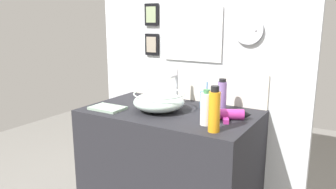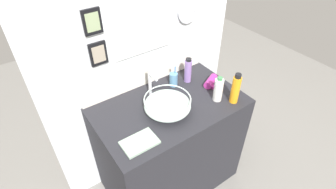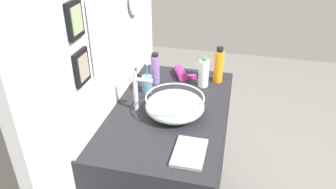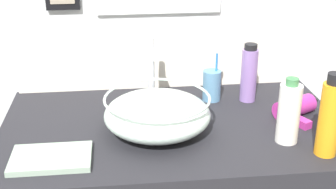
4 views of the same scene
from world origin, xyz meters
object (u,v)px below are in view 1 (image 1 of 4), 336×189
(toothbrush_cup, at_px, (205,99))
(soap_dispenser, at_px, (206,109))
(faucet, at_px, (176,85))
(spray_bottle, at_px, (222,96))
(hair_drier, at_px, (234,115))
(hand_towel, at_px, (108,108))
(lotion_bottle, at_px, (214,110))
(glass_bowl_sink, at_px, (159,102))

(toothbrush_cup, relative_size, soap_dispenser, 0.97)
(faucet, height_order, soap_dispenser, faucet)
(toothbrush_cup, height_order, spray_bottle, spray_bottle)
(hair_drier, bearing_deg, hand_towel, -165.36)
(hair_drier, bearing_deg, faucet, 162.59)
(soap_dispenser, distance_m, hand_towel, 0.67)
(hair_drier, distance_m, toothbrush_cup, 0.30)
(lotion_bottle, bearing_deg, toothbrush_cup, 120.46)
(spray_bottle, bearing_deg, glass_bowl_sink, -148.83)
(spray_bottle, bearing_deg, hair_drier, -47.35)
(toothbrush_cup, bearing_deg, glass_bowl_sink, -133.73)
(glass_bowl_sink, xyz_separation_m, faucet, (0.00, 0.21, 0.07))
(glass_bowl_sink, height_order, toothbrush_cup, toothbrush_cup)
(soap_dispenser, bearing_deg, spray_bottle, 96.05)
(soap_dispenser, bearing_deg, lotion_bottle, -45.51)
(toothbrush_cup, xyz_separation_m, soap_dispenser, (0.16, -0.32, 0.04))
(faucet, distance_m, soap_dispenser, 0.48)
(glass_bowl_sink, xyz_separation_m, spray_bottle, (0.33, 0.20, 0.04))
(lotion_bottle, distance_m, spray_bottle, 0.40)
(hair_drier, bearing_deg, spray_bottle, 132.65)
(spray_bottle, bearing_deg, soap_dispenser, -83.95)
(soap_dispenser, height_order, hand_towel, soap_dispenser)
(toothbrush_cup, height_order, lotion_bottle, lotion_bottle)
(spray_bottle, bearing_deg, faucet, 179.10)
(faucet, bearing_deg, soap_dispenser, -40.09)
(hair_drier, relative_size, hand_towel, 0.88)
(toothbrush_cup, distance_m, hand_towel, 0.62)
(toothbrush_cup, relative_size, hand_towel, 0.88)
(hair_drier, relative_size, toothbrush_cup, 1.00)
(lotion_bottle, bearing_deg, spray_bottle, 106.37)
(faucet, relative_size, toothbrush_cup, 1.24)
(hair_drier, xyz_separation_m, hand_towel, (-0.76, -0.20, -0.02))
(hair_drier, height_order, toothbrush_cup, toothbrush_cup)
(faucet, distance_m, hair_drier, 0.49)
(lotion_bottle, relative_size, soap_dispenser, 1.21)
(hair_drier, xyz_separation_m, soap_dispenser, (-0.10, -0.16, 0.06))
(faucet, distance_m, lotion_bottle, 0.59)
(faucet, height_order, hand_towel, faucet)
(lotion_bottle, xyz_separation_m, soap_dispenser, (-0.08, 0.08, -0.02))
(toothbrush_cup, bearing_deg, soap_dispenser, -64.06)
(hand_towel, bearing_deg, toothbrush_cup, 34.98)
(glass_bowl_sink, relative_size, faucet, 1.36)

